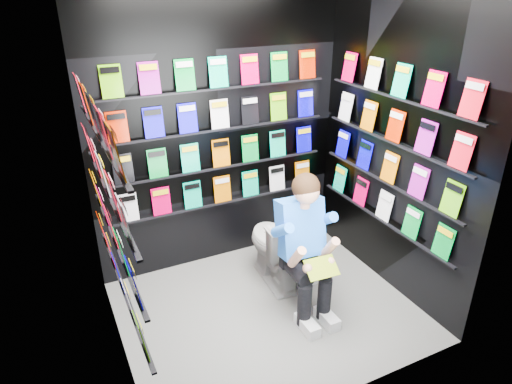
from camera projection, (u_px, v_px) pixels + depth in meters
name	position (u px, v px, depth m)	size (l,w,h in m)	color
floor	(268.00, 310.00, 3.92)	(2.40, 2.40, 0.00)	#5F5F5D
wall_back	(219.00, 134.00, 4.19)	(2.40, 0.04, 2.60)	black
wall_front	(352.00, 232.00, 2.56)	(2.40, 0.04, 2.60)	black
wall_left	(102.00, 203.00, 2.90)	(0.04, 2.00, 2.60)	black
wall_right	(395.00, 147.00, 3.85)	(0.04, 2.00, 2.60)	black
comics_back	(220.00, 134.00, 4.16)	(2.10, 0.06, 1.37)	#DD004C
comics_left	(107.00, 201.00, 2.91)	(0.06, 1.70, 1.37)	#DD004C
comics_right	(393.00, 147.00, 3.83)	(0.06, 1.70, 1.37)	#DD004C
toilet	(276.00, 246.00, 4.18)	(0.42, 0.75, 0.73)	silver
longbox	(298.00, 262.00, 4.33)	(0.22, 0.40, 0.30)	white
longbox_lid	(299.00, 248.00, 4.26)	(0.24, 0.42, 0.03)	white
reader	(299.00, 228.00, 3.71)	(0.49, 0.72, 1.33)	blue
held_comic	(322.00, 268.00, 3.50)	(0.26, 0.01, 0.18)	green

